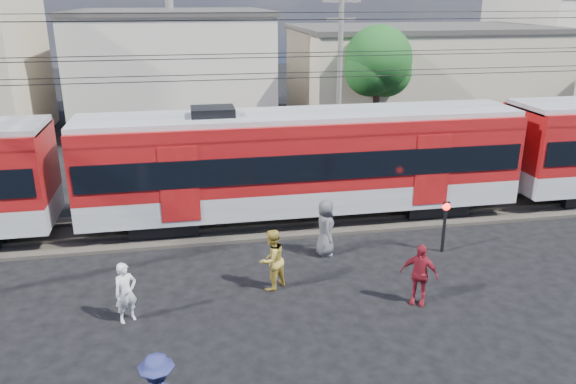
% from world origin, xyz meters
% --- Properties ---
extents(ground, '(120.00, 120.00, 0.00)m').
position_xyz_m(ground, '(0.00, 0.00, 0.00)').
color(ground, black).
rests_on(ground, ground).
extents(track_bed, '(70.00, 3.40, 0.12)m').
position_xyz_m(track_bed, '(0.00, 8.00, 0.06)').
color(track_bed, '#2D2823').
rests_on(track_bed, ground).
extents(rail_near, '(70.00, 0.12, 0.12)m').
position_xyz_m(rail_near, '(0.00, 7.25, 0.18)').
color(rail_near, '#59544C').
rests_on(rail_near, track_bed).
extents(rail_far, '(70.00, 0.12, 0.12)m').
position_xyz_m(rail_far, '(0.00, 8.75, 0.18)').
color(rail_far, '#59544C').
rests_on(rail_far, track_bed).
extents(commuter_train, '(50.30, 3.08, 4.17)m').
position_xyz_m(commuter_train, '(2.89, 8.00, 2.40)').
color(commuter_train, black).
rests_on(commuter_train, ground).
extents(building_midwest, '(12.24, 12.24, 7.30)m').
position_xyz_m(building_midwest, '(-2.00, 27.00, 3.66)').
color(building_midwest, beige).
rests_on(building_midwest, ground).
extents(building_mideast, '(16.32, 10.20, 6.30)m').
position_xyz_m(building_mideast, '(14.00, 24.00, 3.16)').
color(building_mideast, '#BCAB8F').
rests_on(building_mideast, ground).
extents(building_east, '(10.20, 10.20, 8.30)m').
position_xyz_m(building_east, '(28.00, 28.00, 4.16)').
color(building_east, beige).
rests_on(building_east, ground).
extents(utility_pole_mid, '(1.80, 0.24, 8.50)m').
position_xyz_m(utility_pole_mid, '(6.00, 15.00, 4.53)').
color(utility_pole_mid, slate).
rests_on(utility_pole_mid, ground).
extents(tree_near, '(3.82, 3.64, 6.72)m').
position_xyz_m(tree_near, '(9.19, 18.09, 4.66)').
color(tree_near, '#382619').
rests_on(tree_near, ground).
extents(pedestrian_a, '(0.72, 0.64, 1.66)m').
position_xyz_m(pedestrian_a, '(-3.29, 1.97, 0.83)').
color(pedestrian_a, silver).
rests_on(pedestrian_a, ground).
extents(pedestrian_b, '(1.13, 1.09, 1.84)m').
position_xyz_m(pedestrian_b, '(0.73, 2.98, 0.92)').
color(pedestrian_b, gold).
rests_on(pedestrian_b, ground).
extents(pedestrian_d, '(1.11, 0.94, 1.78)m').
position_xyz_m(pedestrian_d, '(4.58, 1.40, 0.89)').
color(pedestrian_d, maroon).
rests_on(pedestrian_d, ground).
extents(pedestrian_e, '(0.70, 0.99, 1.90)m').
position_xyz_m(pedestrian_e, '(2.82, 4.92, 0.95)').
color(pedestrian_e, '#48484D').
rests_on(pedestrian_e, ground).
extents(crossing_signal, '(0.26, 0.26, 1.78)m').
position_xyz_m(crossing_signal, '(6.74, 4.39, 1.24)').
color(crossing_signal, black).
rests_on(crossing_signal, ground).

